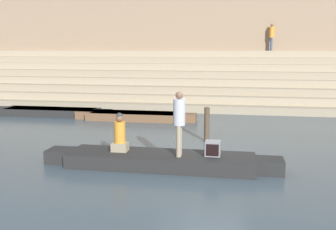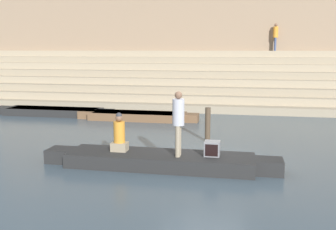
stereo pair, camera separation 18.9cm
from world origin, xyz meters
TOP-DOWN VIEW (x-y plane):
  - ground_plane at (0.00, 0.00)m, footprint 120.00×120.00m
  - ghat_steps at (0.00, 12.45)m, footprint 36.00×6.10m
  - back_wall at (0.00, 15.20)m, footprint 34.20×1.28m
  - rowboat_main at (-1.15, -0.98)m, footprint 6.70×1.44m
  - person_standing at (-0.60, -1.12)m, footprint 0.32×0.32m
  - person_rowing at (-2.34, -0.91)m, footprint 0.45×0.35m
  - tv_set at (0.31, -0.91)m, footprint 0.42×0.42m
  - moored_boat_shore at (-3.77, 6.17)m, footprint 5.74×1.33m
  - moored_boat_distant at (-8.28, 6.62)m, footprint 6.27×1.33m
  - mooring_post at (-0.12, 2.34)m, footprint 0.19×0.19m
  - person_on_steps at (2.91, 14.23)m, footprint 0.30×0.30m

SIDE VIEW (x-z plane):
  - ground_plane at x=0.00m, z-range 0.00..0.00m
  - moored_boat_shore at x=-3.77m, z-range 0.01..0.37m
  - moored_boat_distant at x=-8.28m, z-range 0.01..0.37m
  - rowboat_main at x=-1.15m, z-range 0.01..0.40m
  - tv_set at x=0.31m, z-range 0.39..0.79m
  - mooring_post at x=-0.12m, z-range 0.00..1.24m
  - person_rowing at x=-2.34m, z-range 0.29..1.41m
  - ghat_steps at x=0.00m, z-range -0.46..2.72m
  - person_standing at x=-0.60m, z-range 0.54..2.31m
  - back_wall at x=0.00m, z-range -0.03..7.91m
  - person_on_steps at x=2.91m, z-range 3.32..4.98m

